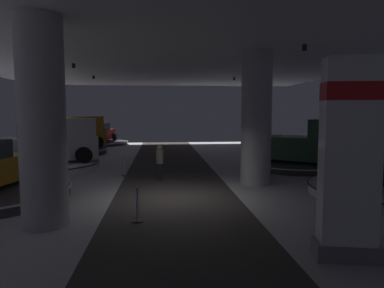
% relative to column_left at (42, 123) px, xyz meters
% --- Properties ---
extents(ground, '(24.00, 44.00, 0.06)m').
position_rel_column_left_xyz_m(ground, '(3.61, 2.61, -2.77)').
color(ground, '#B2B2B7').
extents(ceiling_with_spotlights, '(24.00, 44.00, 0.39)m').
position_rel_column_left_xyz_m(ceiling_with_spotlights, '(3.61, 2.61, 2.80)').
color(ceiling_with_spotlights, silver).
extents(column_left, '(1.20, 1.20, 5.50)m').
position_rel_column_left_xyz_m(column_left, '(0.00, 0.00, 0.00)').
color(column_left, '#ADADB2').
rests_on(column_left, ground).
extents(column_right, '(1.24, 1.24, 5.50)m').
position_rel_column_left_xyz_m(column_right, '(7.02, 4.63, 0.00)').
color(column_right, '#ADADB2').
rests_on(column_right, ground).
extents(brand_sign_pylon, '(1.37, 0.89, 4.12)m').
position_rel_column_left_xyz_m(brand_sign_pylon, '(6.89, -2.76, -0.62)').
color(brand_sign_pylon, slate).
rests_on(brand_sign_pylon, ground).
extents(display_platform_deep_left, '(5.13, 5.13, 0.28)m').
position_rel_column_left_xyz_m(display_platform_deep_left, '(-2.46, 22.80, -2.59)').
color(display_platform_deep_left, '#333338').
rests_on(display_platform_deep_left, ground).
extents(display_car_deep_left, '(2.76, 4.44, 1.71)m').
position_rel_column_left_xyz_m(display_car_deep_left, '(-2.47, 22.77, -1.70)').
color(display_car_deep_left, maroon).
rests_on(display_car_deep_left, display_platform_deep_left).
extents(display_platform_mid_right, '(5.68, 5.68, 0.33)m').
position_rel_column_left_xyz_m(display_platform_mid_right, '(10.35, 8.84, -2.57)').
color(display_platform_mid_right, '#333338').
rests_on(display_platform_mid_right, ground).
extents(pickup_truck_mid_right, '(5.55, 4.75, 2.30)m').
position_rel_column_left_xyz_m(pickup_truck_mid_right, '(10.61, 8.66, -1.49)').
color(pickup_truck_mid_right, '#2D5638').
rests_on(pickup_truck_mid_right, display_platform_mid_right).
extents(display_platform_far_left, '(5.68, 5.68, 0.37)m').
position_rel_column_left_xyz_m(display_platform_far_left, '(-3.62, 15.91, -2.55)').
color(display_platform_far_left, '#333338').
rests_on(display_platform_far_left, ground).
extents(pickup_truck_far_left, '(5.36, 5.09, 2.30)m').
position_rel_column_left_xyz_m(pickup_truck_far_left, '(-3.38, 16.13, -1.45)').
color(pickup_truck_far_left, '#B77519').
rests_on(pickup_truck_far_left, display_platform_far_left).
extents(display_platform_mid_left, '(5.68, 5.68, 0.36)m').
position_rel_column_left_xyz_m(display_platform_mid_left, '(-3.03, 9.29, -2.55)').
color(display_platform_mid_left, silver).
rests_on(display_platform_mid_left, ground).
extents(pickup_truck_mid_left, '(5.70, 4.13, 2.30)m').
position_rel_column_left_xyz_m(pickup_truck_mid_left, '(-2.73, 9.41, -1.45)').
color(pickup_truck_mid_left, silver).
rests_on(pickup_truck_mid_left, display_platform_mid_left).
extents(visitor_walking_near, '(0.32, 0.32, 1.59)m').
position_rel_column_left_xyz_m(visitor_walking_near, '(3.04, 5.83, -1.84)').
color(visitor_walking_near, black).
rests_on(visitor_walking_near, ground).
extents(stanchion_a, '(0.28, 0.28, 1.01)m').
position_rel_column_left_xyz_m(stanchion_a, '(2.43, 0.04, -2.38)').
color(stanchion_a, '#333338').
rests_on(stanchion_a, ground).
extents(stanchion_b, '(0.28, 0.28, 1.01)m').
position_rel_column_left_xyz_m(stanchion_b, '(1.38, 7.00, -2.38)').
color(stanchion_b, '#333338').
rests_on(stanchion_b, ground).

